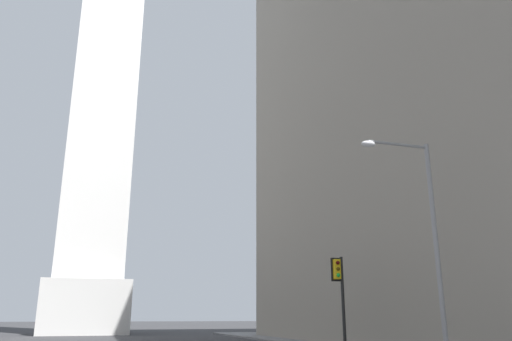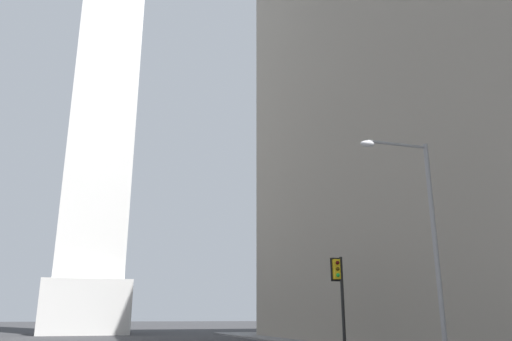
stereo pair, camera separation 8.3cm
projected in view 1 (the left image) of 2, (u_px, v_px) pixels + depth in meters
The scene contains 4 objects.
building_right at pixel (488, 74), 38.13m from camera, with size 24.20×42.69×39.35m.
obelisk at pixel (108, 75), 62.99m from camera, with size 9.16×9.16×65.14m.
traffic_light_mid_right at pixel (340, 288), 27.87m from camera, with size 0.76×0.52×5.14m.
street_lamp at pixel (424, 224), 20.48m from camera, with size 3.24×0.36×9.06m.
Camera 1 is at (1.00, -1.45, 1.90)m, focal length 35.00 mm.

